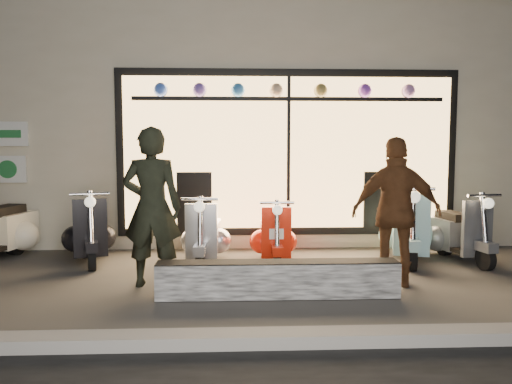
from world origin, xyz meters
TOP-DOWN VIEW (x-y plane):
  - ground at (0.00, 0.00)m, footprint 40.00×40.00m
  - kerb at (0.00, -2.00)m, footprint 40.00×0.25m
  - shop_building at (0.00, 4.98)m, footprint 10.20×6.23m
  - graffiti_barrier at (0.41, -0.65)m, footprint 2.65×0.28m
  - scooter_silver at (-0.49, 1.07)m, footprint 0.45×1.33m
  - scooter_red at (0.50, 1.06)m, footprint 0.40×1.25m
  - scooter_black at (-2.19, 1.31)m, footprint 0.73×1.40m
  - scooter_cream at (-3.47, 1.39)m, footprint 0.71×1.57m
  - scooter_blue at (2.50, 1.17)m, footprint 0.73×1.50m
  - scooter_grey at (3.17, 1.10)m, footprint 0.58×1.38m
  - man at (-1.03, -0.14)m, footprint 0.71×0.49m
  - woman at (1.84, -0.26)m, footprint 1.08×0.54m

SIDE VIEW (x-z plane):
  - ground at x=0.00m, z-range 0.00..0.00m
  - kerb at x=0.00m, z-range 0.00..0.12m
  - graffiti_barrier at x=0.41m, z-range 0.00..0.40m
  - scooter_red at x=0.50m, z-range -0.09..0.81m
  - scooter_silver at x=-0.49m, z-range -0.09..0.86m
  - scooter_grey at x=3.17m, z-range -0.10..0.88m
  - scooter_black at x=-2.19m, z-range -0.10..0.90m
  - scooter_blue at x=2.50m, z-range -0.11..0.96m
  - scooter_cream at x=-3.47m, z-range -0.11..1.00m
  - woman at x=1.84m, z-range 0.00..1.77m
  - man at x=-1.03m, z-range 0.00..1.89m
  - shop_building at x=0.00m, z-range 0.00..4.20m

